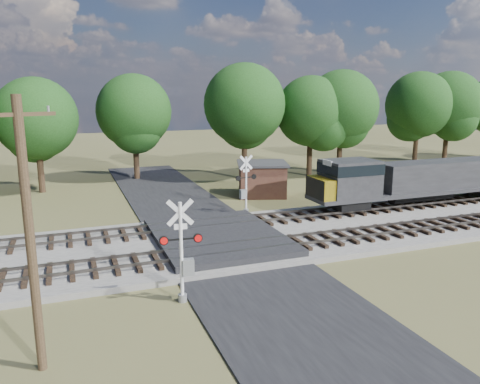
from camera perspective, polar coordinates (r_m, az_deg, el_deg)
name	(u,v)px	position (r m, az deg, el deg)	size (l,w,h in m)	color
ground	(220,246)	(26.85, -2.41, -6.61)	(160.00, 160.00, 0.00)	#4C4B28
ballast_bed	(363,224)	(31.63, 14.81, -3.82)	(140.00, 10.00, 0.30)	gray
road	(220,245)	(26.84, -2.41, -6.53)	(7.00, 60.00, 0.08)	black
crossing_panel	(218,238)	(27.21, -2.74, -5.66)	(7.00, 9.00, 0.62)	#262628
track_near	(285,244)	(26.08, 5.55, -6.27)	(140.00, 2.60, 0.33)	black
track_far	(252,221)	(30.45, 1.41, -3.51)	(140.00, 2.60, 0.33)	black
crossing_signal_near	(184,260)	(19.61, -6.88, -8.21)	(1.78, 0.41, 4.42)	silver
crossing_signal_far	(245,189)	(33.50, 0.61, 0.32)	(1.69, 0.45, 4.24)	silver
utility_pole	(29,232)	(15.31, -24.30, -4.46)	(2.00, 0.83, 8.57)	#312416
equipment_shed	(262,179)	(39.58, 2.71, 1.65)	(5.21, 5.21, 2.81)	#44251D
treeline	(228,109)	(46.76, -1.49, 10.08)	(82.68, 12.08, 11.41)	black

